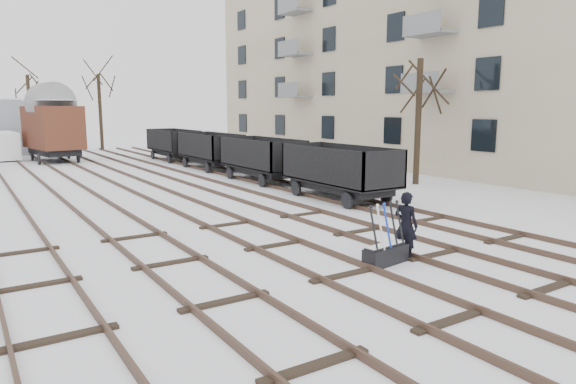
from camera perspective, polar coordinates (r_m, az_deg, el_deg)
name	(u,v)px	position (r m, az deg, el deg)	size (l,w,h in m)	color
ground	(345,276)	(11.82, 6.36, -9.25)	(120.00, 120.00, 0.00)	white
tracks	(151,191)	(23.73, -14.94, 0.09)	(13.90, 52.00, 0.16)	black
apartment_block	(453,39)	(35.56, 17.84, 15.83)	(10.12, 45.00, 16.10)	beige
shed_right	(0,126)	(48.78, -29.32, 6.38)	(7.00, 6.00, 4.50)	#8C929E
ground_frame	(386,253)	(12.73, 10.82, -6.66)	(1.35, 0.61, 1.49)	black
worker	(406,225)	(13.17, 12.97, -3.63)	(0.62, 0.41, 1.71)	black
freight_wagon_a	(339,179)	(21.23, 5.73, 1.40)	(2.16, 5.41, 2.21)	black
freight_wagon_b	(262,165)	(26.50, -2.92, 3.01)	(2.16, 5.41, 2.21)	black
freight_wagon_c	(210,155)	(32.18, -8.62, 4.04)	(2.16, 5.41, 2.21)	black
freight_wagon_d	(174,149)	(38.09, -12.60, 4.72)	(2.16, 5.41, 2.21)	black
box_van_wagon	(52,126)	(39.85, -24.71, 6.68)	(3.72, 5.98, 4.29)	black
panel_van	(0,145)	(42.88, -29.33, 4.54)	(2.25, 4.72, 2.04)	white
tree_near	(418,122)	(26.09, 14.25, 7.51)	(0.30, 0.30, 6.11)	black
tree_far_left	(30,113)	(50.97, -26.72, 7.84)	(0.30, 0.30, 6.61)	black
tree_far_right	(100,113)	(48.87, -20.13, 8.29)	(0.30, 0.30, 6.69)	black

